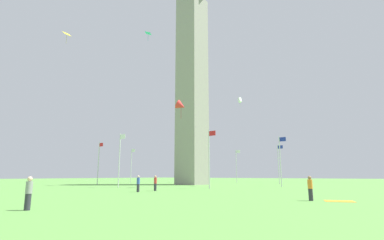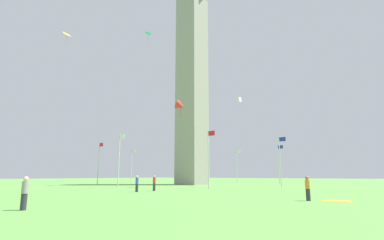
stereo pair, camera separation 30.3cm
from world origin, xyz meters
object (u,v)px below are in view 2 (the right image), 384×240
(flagpole_ne, at_px, (279,162))
(flagpole_w, at_px, (119,158))
(kite_red_delta, at_px, (181,106))
(picnic_blanket_near_first_person, at_px, (337,201))
(flagpole_e, at_px, (237,164))
(kite_yellow_diamond, at_px, (67,35))
(person_red_shirt, at_px, (154,183))
(flagpole_sw, at_px, (99,161))
(person_gray_shirt, at_px, (25,193))
(obelisk_monument, at_px, (192,75))
(flagpole_nw, at_px, (209,156))
(flagpole_se, at_px, (183,165))
(person_blue_shirt, at_px, (137,184))
(flagpole_n, at_px, (280,159))
(kite_cyan_diamond, at_px, (148,34))
(person_orange_shirt, at_px, (308,188))
(kite_white_box, at_px, (240,100))
(flagpole_s, at_px, (132,164))

(flagpole_ne, relative_size, flagpole_w, 1.00)
(kite_red_delta, distance_m, picnic_blanket_near_first_person, 27.23)
(flagpole_e, distance_m, kite_red_delta, 30.83)
(kite_yellow_diamond, bearing_deg, person_red_shirt, 2.19)
(flagpole_w, distance_m, person_red_shirt, 11.32)
(flagpole_sw, bearing_deg, person_gray_shirt, -39.76)
(person_red_shirt, height_order, picnic_blanket_near_first_person, person_red_shirt)
(obelisk_monument, relative_size, flagpole_w, 5.61)
(flagpole_e, relative_size, flagpole_nw, 1.00)
(flagpole_ne, bearing_deg, flagpole_se, 180.00)
(person_gray_shirt, relative_size, kite_red_delta, 0.59)
(person_blue_shirt, bearing_deg, flagpole_nw, -11.52)
(flagpole_n, relative_size, kite_yellow_diamond, 3.70)
(flagpole_se, distance_m, person_red_shirt, 39.51)
(flagpole_sw, xyz_separation_m, person_red_shirt, (22.40, -8.21, -3.36))
(kite_cyan_diamond, height_order, kite_red_delta, kite_cyan_diamond)
(flagpole_n, bearing_deg, person_gray_shirt, -88.18)
(person_orange_shirt, height_order, kite_white_box, kite_white_box)
(flagpole_e, height_order, flagpole_w, same)
(person_orange_shirt, relative_size, person_red_shirt, 0.99)
(kite_cyan_diamond, distance_m, picnic_blanket_near_first_person, 45.94)
(obelisk_monument, height_order, flagpole_s, obelisk_monument)
(flagpole_sw, bearing_deg, kite_cyan_diamond, 25.27)
(person_blue_shirt, relative_size, picnic_blanket_near_first_person, 0.93)
(obelisk_monument, xyz_separation_m, person_blue_shirt, (10.51, -22.94, -20.57))
(flagpole_nw, relative_size, person_gray_shirt, 4.65)
(kite_red_delta, bearing_deg, flagpole_se, 128.53)
(flagpole_sw, relative_size, kite_yellow_diamond, 3.70)
(flagpole_e, relative_size, flagpole_w, 1.00)
(person_blue_shirt, bearing_deg, flagpole_e, 11.64)
(flagpole_s, height_order, flagpole_sw, same)
(kite_yellow_diamond, bearing_deg, flagpole_n, 37.80)
(flagpole_nw, bearing_deg, kite_cyan_diamond, 167.04)
(person_gray_shirt, bearing_deg, flagpole_s, -12.31)
(person_orange_shirt, bearing_deg, flagpole_n, -22.61)
(obelisk_monument, distance_m, person_blue_shirt, 32.55)
(person_orange_shirt, height_order, person_blue_shirt, person_blue_shirt)
(flagpole_nw, distance_m, kite_yellow_diamond, 31.49)
(flagpole_s, xyz_separation_m, flagpole_w, (17.08, -17.08, 0.00))
(flagpole_ne, relative_size, flagpole_sw, 1.00)
(flagpole_nw, height_order, person_orange_shirt, flagpole_nw)
(person_red_shirt, bearing_deg, person_gray_shirt, -157.36)
(flagpole_ne, height_order, kite_cyan_diamond, kite_cyan_diamond)
(person_gray_shirt, height_order, person_red_shirt, person_red_shirt)
(obelisk_monument, distance_m, flagpole_s, 24.20)
(flagpole_n, xyz_separation_m, kite_white_box, (-5.39, -2.44, 9.65))
(flagpole_ne, bearing_deg, person_gray_shirt, -82.86)
(flagpole_s, xyz_separation_m, flagpole_nw, (29.16, -12.08, 0.00))
(flagpole_w, height_order, person_blue_shirt, flagpole_w)
(flagpole_se, relative_size, person_gray_shirt, 4.65)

